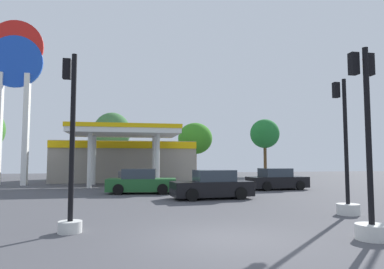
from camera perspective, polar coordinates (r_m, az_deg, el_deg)
The scene contains 12 objects.
ground_plane at distance 8.74m, azimuth 5.62°, elevation -17.14°, with size 90.00×90.00×0.00m, color #47474C.
gas_station at distance 32.25m, azimuth -11.19°, elevation -4.07°, with size 12.50×12.35×4.51m.
station_pole_sign at distance 30.53m, azimuth -27.60°, elevation 8.34°, with size 4.17×0.56×13.06m.
car_0 at distance 17.46m, azimuth 3.36°, elevation -8.54°, with size 4.16×2.09×1.44m.
car_1 at distance 23.44m, azimuth 14.02°, elevation -7.38°, with size 4.05×2.08×1.40m.
car_2 at distance 20.38m, azimuth -8.48°, elevation -7.91°, with size 4.18×2.21×1.43m.
traffic_signal_0 at distance 9.88m, azimuth -19.68°, elevation -5.79°, with size 0.64×0.67×4.89m.
traffic_signal_1 at distance 13.52m, azimuth 24.44°, elevation -7.09°, with size 0.79×0.79×4.91m.
traffic_signal_2 at distance 9.58m, azimuth 27.53°, elevation -6.61°, with size 0.78×0.78×4.80m.
tree_1 at distance 40.37m, azimuth -13.26°, elevation 0.43°, with size 4.24×4.24×7.44m.
tree_2 at distance 39.26m, azimuth 0.54°, elevation -0.69°, with size 3.94×3.94×6.24m.
tree_3 at distance 44.01m, azimuth 12.09°, elevation 0.09°, with size 3.66×3.66×7.12m.
Camera 1 is at (-2.39, -8.18, 1.94)m, focal length 31.85 mm.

